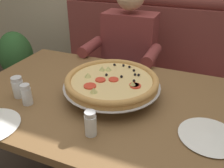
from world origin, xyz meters
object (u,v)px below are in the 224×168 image
at_px(shaker_pepper_flakes, 18,88).
at_px(potted_plant, 17,60).
at_px(shaker_parmesan, 91,125).
at_px(diner_main, 125,57).
at_px(booth_bench, 143,79).
at_px(dining_table, 100,109).
at_px(shaker_oregano, 27,96).
at_px(pizza, 112,81).
at_px(plate_near_left, 209,135).

xyz_separation_m(shaker_pepper_flakes, potted_plant, (-1.03, 1.03, -0.42)).
distance_m(shaker_parmesan, potted_plant, 1.94).
distance_m(diner_main, shaker_pepper_flakes, 0.87).
relative_size(booth_bench, shaker_pepper_flakes, 15.36).
relative_size(dining_table, shaker_pepper_flakes, 12.52).
xyz_separation_m(dining_table, shaker_parmesan, (0.09, -0.28, 0.13)).
xyz_separation_m(booth_bench, shaker_parmesan, (0.09, -1.20, 0.41)).
distance_m(shaker_oregano, shaker_pepper_flakes, 0.09).
distance_m(booth_bench, pizza, 1.00).
height_order(pizza, shaker_pepper_flakes, pizza).
bearing_deg(shaker_parmesan, dining_table, 108.32).
xyz_separation_m(pizza, potted_plant, (-1.46, 0.84, -0.45)).
bearing_deg(booth_bench, shaker_oregano, -104.58).
bearing_deg(pizza, shaker_parmesan, -83.50).
relative_size(diner_main, pizza, 2.60).
relative_size(diner_main, plate_near_left, 5.29).
bearing_deg(shaker_oregano, potted_plant, 136.01).
bearing_deg(booth_bench, potted_plant, -177.98).
bearing_deg(shaker_parmesan, shaker_oregano, 167.75).
bearing_deg(pizza, shaker_oregano, -146.94).
height_order(diner_main, shaker_oregano, diner_main).
height_order(shaker_oregano, plate_near_left, shaker_oregano).
bearing_deg(diner_main, potted_plant, 170.63).
bearing_deg(potted_plant, shaker_oregano, -43.99).
xyz_separation_m(shaker_oregano, plate_near_left, (0.83, 0.08, -0.03)).
bearing_deg(booth_bench, shaker_parmesan, -85.58).
height_order(shaker_parmesan, shaker_pepper_flakes, same).
xyz_separation_m(dining_table, potted_plant, (-1.40, 0.87, -0.29)).
distance_m(shaker_oregano, shaker_parmesan, 0.39).
relative_size(dining_table, shaker_parmesan, 12.44).
height_order(booth_bench, potted_plant, booth_bench).
bearing_deg(pizza, dining_table, -152.93).
distance_m(pizza, plate_near_left, 0.51).
relative_size(dining_table, diner_main, 1.08).
relative_size(shaker_parmesan, potted_plant, 0.16).
bearing_deg(plate_near_left, potted_plant, 152.84).
bearing_deg(shaker_oregano, pizza, 33.06).
height_order(dining_table, shaker_parmesan, shaker_parmesan).
xyz_separation_m(diner_main, plate_near_left, (0.62, -0.78, 0.06)).
relative_size(dining_table, shaker_oregano, 13.01).
relative_size(shaker_oregano, potted_plant, 0.15).
bearing_deg(diner_main, booth_bench, 71.75).
height_order(booth_bench, diner_main, diner_main).
height_order(plate_near_left, potted_plant, plate_near_left).
xyz_separation_m(shaker_parmesan, plate_near_left, (0.44, 0.16, -0.04)).
bearing_deg(booth_bench, shaker_pepper_flakes, -109.18).
bearing_deg(dining_table, shaker_parmesan, -71.68).
bearing_deg(diner_main, pizza, -76.94).
relative_size(shaker_parmesan, plate_near_left, 0.46).
bearing_deg(shaker_parmesan, potted_plant, 142.30).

